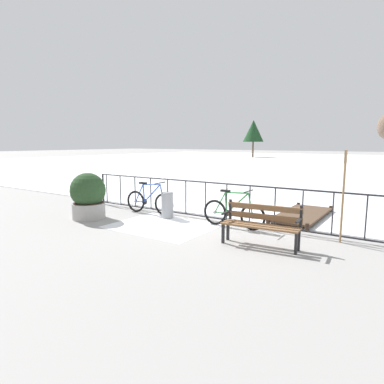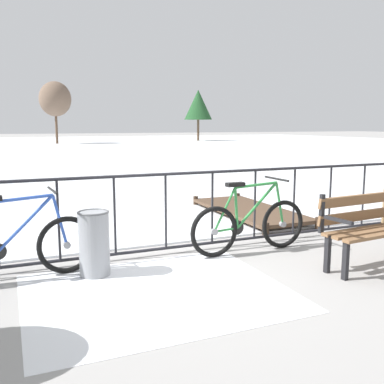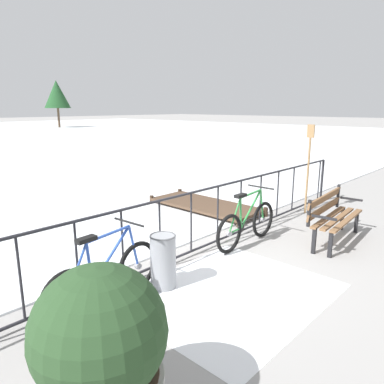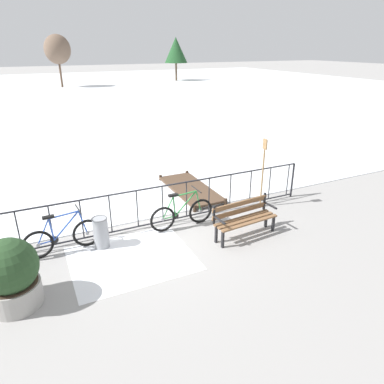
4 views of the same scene
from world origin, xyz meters
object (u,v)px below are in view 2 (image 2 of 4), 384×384
at_px(bicycle_near_railing, 16,248).
at_px(trash_bin, 94,243).
at_px(bicycle_second, 250,225).
at_px(park_bench, 377,222).

height_order(bicycle_near_railing, trash_bin, bicycle_near_railing).
distance_m(bicycle_second, trash_bin, 2.05).
relative_size(bicycle_second, park_bench, 1.05).
bearing_deg(trash_bin, park_bench, -16.14).
xyz_separation_m(bicycle_second, trash_bin, (-2.04, -0.08, 0.00)).
relative_size(bicycle_near_railing, bicycle_second, 1.00).
distance_m(bicycle_near_railing, bicycle_second, 2.84).
xyz_separation_m(bicycle_second, park_bench, (1.17, -1.01, 0.14)).
bearing_deg(trash_bin, bicycle_near_railing, 169.71).
relative_size(park_bench, trash_bin, 2.23).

